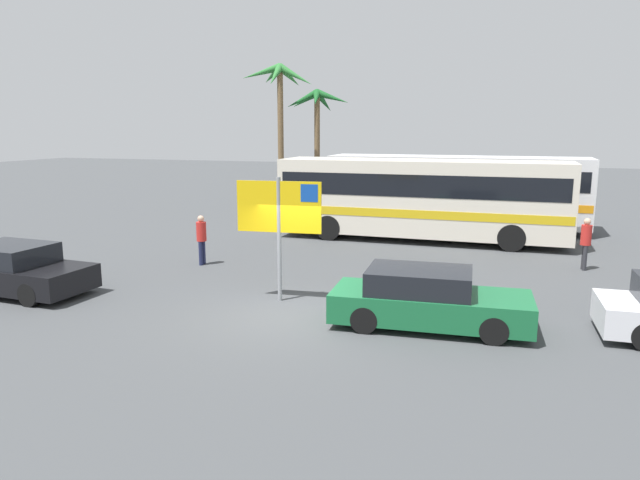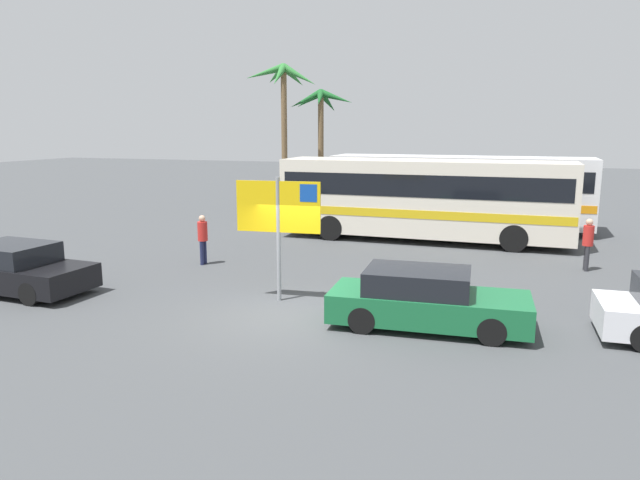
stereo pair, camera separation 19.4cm
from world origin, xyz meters
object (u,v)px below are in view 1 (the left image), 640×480
(bus_front_coach, at_px, (421,196))
(pedestrian_near_sign, at_px, (201,236))
(bus_rear_coach, at_px, (455,188))
(car_green, at_px, (427,300))
(pedestrian_by_bus, at_px, (586,240))
(car_black, at_px, (15,270))
(ferry_sign, at_px, (281,212))

(bus_front_coach, relative_size, pedestrian_near_sign, 6.88)
(bus_front_coach, bearing_deg, bus_rear_coach, 74.47)
(car_green, height_order, pedestrian_by_bus, pedestrian_by_bus)
(car_black, relative_size, pedestrian_near_sign, 2.55)
(pedestrian_near_sign, bearing_deg, car_green, -26.60)
(bus_rear_coach, height_order, ferry_sign, ferry_sign)
(car_green, xyz_separation_m, car_black, (-10.96, -0.72, -0.00))
(bus_rear_coach, bearing_deg, ferry_sign, -103.40)
(ferry_sign, bearing_deg, bus_rear_coach, 71.08)
(pedestrian_by_bus, bearing_deg, ferry_sign, 33.33)
(car_black, bearing_deg, car_green, 6.52)
(ferry_sign, relative_size, pedestrian_near_sign, 1.97)
(bus_front_coach, xyz_separation_m, bus_rear_coach, (0.97, 3.49, 0.00))
(ferry_sign, relative_size, car_black, 0.77)
(ferry_sign, bearing_deg, bus_front_coach, 71.87)
(pedestrian_by_bus, bearing_deg, bus_rear_coach, -60.31)
(car_black, distance_m, pedestrian_near_sign, 5.51)
(bus_rear_coach, bearing_deg, bus_front_coach, -105.53)
(pedestrian_near_sign, bearing_deg, bus_front_coach, 46.16)
(bus_front_coach, xyz_separation_m, pedestrian_by_bus, (5.68, -3.38, -0.82))
(bus_front_coach, relative_size, car_green, 2.50)
(bus_front_coach, xyz_separation_m, ferry_sign, (-2.12, -9.49, 0.54))
(bus_rear_coach, relative_size, car_green, 2.50)
(car_green, relative_size, car_black, 1.08)
(bus_front_coach, relative_size, pedestrian_by_bus, 6.79)
(bus_front_coach, distance_m, pedestrian_by_bus, 6.66)
(bus_rear_coach, xyz_separation_m, ferry_sign, (-3.09, -12.98, 0.54))
(ferry_sign, bearing_deg, pedestrian_by_bus, 32.54)
(bus_front_coach, height_order, car_green, bus_front_coach)
(bus_front_coach, distance_m, bus_rear_coach, 3.62)
(car_green, bearing_deg, bus_front_coach, 95.91)
(bus_rear_coach, xyz_separation_m, pedestrian_near_sign, (-7.09, -10.02, -0.83))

